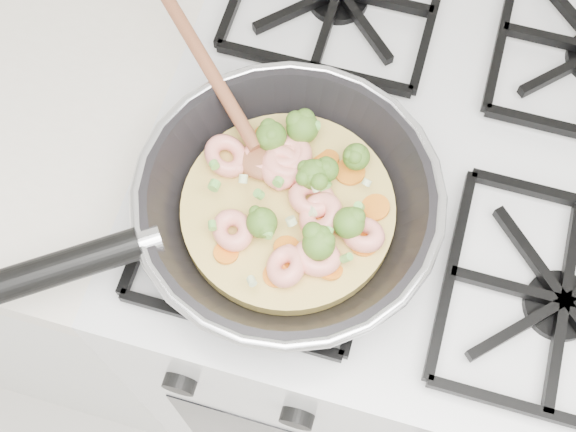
# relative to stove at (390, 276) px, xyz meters

# --- Properties ---
(stove) EXTENTS (0.60, 0.60, 0.92)m
(stove) POSITION_rel_stove_xyz_m (0.00, 0.00, 0.00)
(stove) COLOR white
(stove) RESTS_ON ground
(skillet) EXTENTS (0.42, 0.41, 0.09)m
(skillet) POSITION_rel_stove_xyz_m (-0.13, -0.14, 0.50)
(skillet) COLOR black
(skillet) RESTS_ON stove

